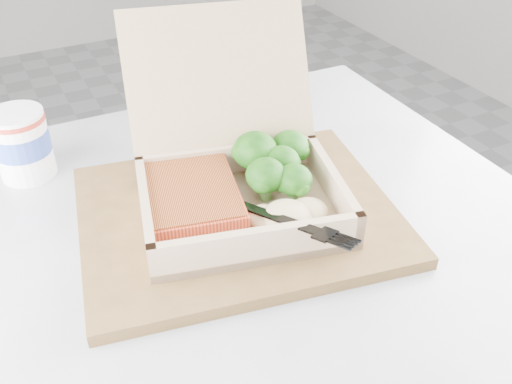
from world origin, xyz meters
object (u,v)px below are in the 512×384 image
cafe_table (251,337)px  paper_cup (21,142)px  takeout_container (234,161)px  serving_tray (237,214)px

cafe_table → paper_cup: size_ratio=8.17×
takeout_container → paper_cup: takeout_container is taller
serving_tray → cafe_table: bearing=-85.4°
serving_tray → paper_cup: size_ratio=3.98×
cafe_table → serving_tray: serving_tray is taller
takeout_container → serving_tray: bearing=-96.1°
cafe_table → takeout_container: size_ratio=2.39×
takeout_container → cafe_table: bearing=-83.9°
takeout_container → paper_cup: size_ratio=3.41×
serving_tray → paper_cup: (-0.20, 0.21, 0.04)m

